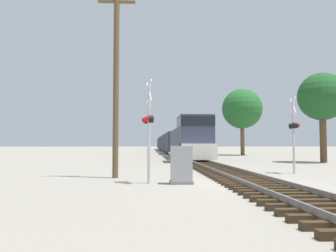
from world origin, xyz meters
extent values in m
plane|color=gray|center=(0.00, 0.00, 0.00)|extent=(400.00, 400.00, 0.00)
cube|color=#382819|center=(0.00, -5.70, 0.08)|extent=(2.60, 0.22, 0.16)
cube|color=#382819|center=(0.00, -5.10, 0.08)|extent=(2.60, 0.22, 0.16)
cube|color=#382819|center=(0.00, -4.50, 0.08)|extent=(2.60, 0.22, 0.16)
cube|color=#382819|center=(0.00, -3.90, 0.08)|extent=(2.60, 0.22, 0.16)
cube|color=#382819|center=(0.00, -3.30, 0.08)|extent=(2.60, 0.22, 0.16)
cube|color=#382819|center=(0.00, -2.70, 0.08)|extent=(2.60, 0.22, 0.16)
cube|color=#382819|center=(0.00, -2.10, 0.08)|extent=(2.60, 0.22, 0.16)
cube|color=#382819|center=(0.00, -1.50, 0.08)|extent=(2.60, 0.22, 0.16)
cube|color=#382819|center=(0.00, -0.90, 0.08)|extent=(2.60, 0.22, 0.16)
cube|color=#382819|center=(0.00, -0.30, 0.08)|extent=(2.60, 0.22, 0.16)
cube|color=#382819|center=(0.00, 0.30, 0.08)|extent=(2.60, 0.22, 0.16)
cube|color=#382819|center=(0.00, 0.90, 0.08)|extent=(2.60, 0.22, 0.16)
cube|color=#382819|center=(0.00, 1.50, 0.08)|extent=(2.60, 0.22, 0.16)
cube|color=#382819|center=(0.00, 2.10, 0.08)|extent=(2.60, 0.22, 0.16)
cube|color=#382819|center=(0.00, 2.70, 0.08)|extent=(2.60, 0.22, 0.16)
cube|color=#382819|center=(0.00, 3.30, 0.08)|extent=(2.60, 0.22, 0.16)
cube|color=#382819|center=(0.00, 3.90, 0.08)|extent=(2.60, 0.22, 0.16)
cube|color=#382819|center=(0.00, 4.50, 0.08)|extent=(2.60, 0.22, 0.16)
cube|color=#382819|center=(0.00, 5.10, 0.08)|extent=(2.60, 0.22, 0.16)
cube|color=#382819|center=(0.00, 5.70, 0.08)|extent=(2.60, 0.22, 0.16)
cube|color=#382819|center=(0.00, 6.30, 0.08)|extent=(2.60, 0.22, 0.16)
cube|color=#382819|center=(0.00, 6.90, 0.08)|extent=(2.60, 0.22, 0.16)
cube|color=#382819|center=(0.00, 7.50, 0.08)|extent=(2.60, 0.22, 0.16)
cube|color=#382819|center=(0.00, 8.10, 0.08)|extent=(2.60, 0.22, 0.16)
cube|color=#382819|center=(0.00, 8.70, 0.08)|extent=(2.60, 0.22, 0.16)
cube|color=#382819|center=(0.00, 9.30, 0.08)|extent=(2.60, 0.22, 0.16)
cube|color=#382819|center=(0.00, 9.90, 0.08)|extent=(2.60, 0.22, 0.16)
cube|color=#382819|center=(0.00, 10.50, 0.08)|extent=(2.60, 0.22, 0.16)
cube|color=#382819|center=(0.00, 11.10, 0.08)|extent=(2.60, 0.22, 0.16)
cube|color=#382819|center=(0.00, 11.70, 0.08)|extent=(2.60, 0.22, 0.16)
cube|color=#382819|center=(0.00, 12.30, 0.08)|extent=(2.60, 0.22, 0.16)
cube|color=#382819|center=(0.00, 12.90, 0.08)|extent=(2.60, 0.22, 0.16)
cube|color=#382819|center=(0.00, 13.50, 0.08)|extent=(2.60, 0.22, 0.16)
cube|color=#382819|center=(0.00, 14.10, 0.08)|extent=(2.60, 0.22, 0.16)
cube|color=#382819|center=(0.00, 14.70, 0.08)|extent=(2.60, 0.22, 0.16)
cube|color=#382819|center=(0.00, 15.30, 0.08)|extent=(2.60, 0.22, 0.16)
cube|color=#382819|center=(0.00, 15.90, 0.08)|extent=(2.60, 0.22, 0.16)
cube|color=#382819|center=(0.00, 16.50, 0.08)|extent=(2.60, 0.22, 0.16)
cube|color=#382819|center=(0.00, 17.10, 0.08)|extent=(2.60, 0.22, 0.16)
cube|color=#382819|center=(0.00, 17.70, 0.08)|extent=(2.60, 0.22, 0.16)
cube|color=#382819|center=(0.00, 18.30, 0.08)|extent=(2.60, 0.22, 0.16)
cube|color=#382819|center=(0.00, 18.90, 0.08)|extent=(2.60, 0.22, 0.16)
cube|color=#382819|center=(0.00, 19.50, 0.08)|extent=(2.60, 0.22, 0.16)
cube|color=slate|center=(-0.72, 0.00, 0.23)|extent=(0.07, 160.00, 0.15)
cube|color=slate|center=(0.72, 0.00, 0.23)|extent=(0.07, 160.00, 0.15)
cube|color=#33384C|center=(0.00, 25.13, 1.79)|extent=(2.45, 12.79, 2.97)
cube|color=#33384C|center=(0.00, 16.18, 2.21)|extent=(2.88, 4.02, 3.80)
cube|color=black|center=(0.00, 16.18, 3.55)|extent=(2.91, 4.06, 0.84)
cube|color=white|center=(0.00, 14.17, 0.98)|extent=(2.88, 1.83, 1.33)
cube|color=white|center=(0.00, 22.39, 0.43)|extent=(2.94, 17.91, 0.24)
cube|color=black|center=(0.00, 16.45, 0.50)|extent=(1.58, 2.20, 1.00)
cube|color=black|center=(0.00, 28.33, 0.50)|extent=(1.58, 2.20, 1.00)
cube|color=#2D3338|center=(0.00, 39.88, 1.85)|extent=(2.74, 14.05, 3.09)
cube|color=black|center=(0.00, 35.31, 0.45)|extent=(1.58, 2.20, 0.90)
cube|color=black|center=(0.00, 44.44, 0.45)|extent=(1.58, 2.20, 0.90)
cube|color=#2D3338|center=(0.00, 55.25, 1.85)|extent=(2.74, 14.05, 3.09)
cube|color=black|center=(0.00, 50.69, 0.45)|extent=(1.58, 2.20, 0.90)
cube|color=black|center=(0.00, 59.82, 0.45)|extent=(1.58, 2.20, 0.90)
cube|color=#2D3338|center=(0.00, 70.63, 1.85)|extent=(2.74, 14.05, 3.09)
cube|color=black|center=(0.00, 66.06, 0.45)|extent=(1.58, 2.20, 0.90)
cube|color=black|center=(0.00, 75.20, 0.45)|extent=(1.58, 2.20, 0.90)
cube|color=#2D3338|center=(0.00, 86.01, 1.85)|extent=(2.74, 14.05, 3.09)
cube|color=black|center=(0.00, 81.44, 0.45)|extent=(1.58, 2.20, 0.90)
cube|color=black|center=(0.00, 90.57, 0.45)|extent=(1.58, 2.20, 0.90)
cylinder|color=#B7B7BC|center=(-4.12, 0.52, 2.02)|extent=(0.12, 0.12, 4.04)
cube|color=white|center=(-4.12, 0.52, 3.74)|extent=(0.23, 0.91, 0.93)
cube|color=white|center=(-4.12, 0.52, 3.74)|extent=(0.23, 0.91, 0.93)
cube|color=black|center=(-4.12, 0.52, 2.60)|extent=(0.24, 0.85, 0.06)
cylinder|color=black|center=(-4.19, 0.86, 2.60)|extent=(0.24, 0.33, 0.30)
sphere|color=red|center=(-4.29, 0.84, 2.60)|extent=(0.26, 0.26, 0.26)
cylinder|color=black|center=(-4.04, 0.17, 2.60)|extent=(0.24, 0.33, 0.30)
sphere|color=red|center=(-4.14, 0.15, 2.60)|extent=(0.26, 0.26, 0.26)
cube|color=white|center=(-4.12, 0.52, 3.19)|extent=(0.10, 0.32, 0.20)
cylinder|color=#B7B7BC|center=(3.78, 4.53, 2.00)|extent=(0.12, 0.12, 4.00)
cube|color=white|center=(3.78, 4.53, 3.70)|extent=(0.13, 0.92, 0.93)
cube|color=white|center=(3.78, 4.53, 3.70)|extent=(0.13, 0.92, 0.93)
cube|color=black|center=(3.78, 4.53, 2.60)|extent=(0.15, 0.86, 0.06)
cylinder|color=black|center=(3.75, 4.18, 2.60)|extent=(0.21, 0.32, 0.30)
sphere|color=red|center=(3.85, 4.17, 2.60)|extent=(0.26, 0.26, 0.26)
cylinder|color=black|center=(3.78, 4.53, 2.60)|extent=(0.21, 0.32, 0.30)
sphere|color=red|center=(3.88, 4.52, 2.60)|extent=(0.26, 0.26, 0.26)
cylinder|color=black|center=(3.82, 4.88, 2.60)|extent=(0.21, 0.32, 0.30)
sphere|color=red|center=(3.92, 4.87, 2.60)|extent=(0.26, 0.26, 0.26)
cube|color=white|center=(3.78, 4.53, 3.15)|extent=(0.06, 0.32, 0.20)
cube|color=slate|center=(-2.81, 0.29, 0.06)|extent=(0.93, 0.66, 0.12)
cube|color=#939399|center=(-2.81, 0.29, 0.82)|extent=(0.84, 0.60, 1.40)
cylinder|color=brown|center=(-5.70, 2.77, 4.56)|extent=(0.28, 0.28, 9.12)
cube|color=brown|center=(-5.70, 2.77, 8.52)|extent=(1.80, 0.12, 0.12)
cylinder|color=brown|center=(11.00, 14.64, 2.25)|extent=(0.56, 0.56, 4.50)
sphere|color=#1E5123|center=(11.00, 14.64, 5.75)|extent=(4.17, 4.17, 4.17)
cylinder|color=brown|center=(9.38, 33.55, 2.50)|extent=(0.58, 0.58, 5.00)
sphere|color=#236028|center=(9.38, 33.55, 6.74)|extent=(5.78, 5.78, 5.78)
camera|label=1|loc=(-4.12, -12.90, 1.60)|focal=35.00mm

